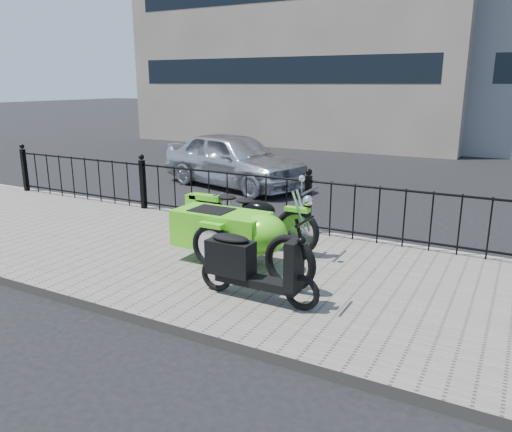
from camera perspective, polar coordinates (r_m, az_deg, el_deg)
The scene contains 9 objects.
ground at distance 7.26m, azimuth 1.85°, elevation -5.42°, with size 120.00×120.00×0.00m, color black.
sidewalk at distance 6.82m, azimuth -0.05°, elevation -6.24°, with size 30.00×3.80×0.12m, color slate.
curb at distance 8.48m, azimuth 6.23°, elevation -2.03°, with size 30.00×0.10×0.12m, color gray.
iron_fence at distance 8.22m, azimuth 5.96°, elevation 1.23°, with size 14.11×0.11×1.08m.
building_tan at distance 24.11m, azimuth 6.73°, elevation 23.16°, with size 14.00×8.01×12.00m.
motorcycle_sidecar at distance 6.88m, azimuth -2.11°, elevation -1.36°, with size 2.28×1.48×0.98m.
scooter at distance 5.70m, azimuth -0.79°, elevation -5.65°, with size 1.52×0.44×1.03m.
spare_tire at distance 5.94m, azimuth 3.88°, elevation -5.34°, with size 0.70×0.70×0.10m, color black.
sedan_car at distance 12.50m, azimuth -2.58°, elevation 6.46°, with size 1.61×4.00×1.36m, color silver.
Camera 1 is at (3.04, -6.09, 2.53)m, focal length 35.00 mm.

